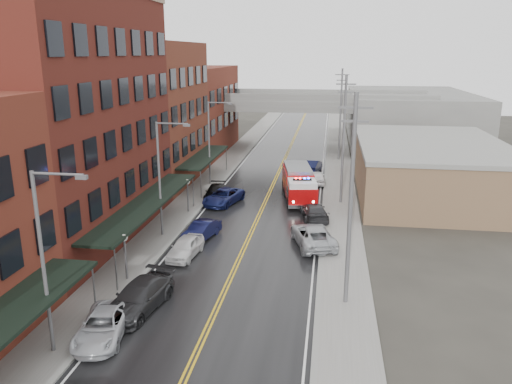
{
  "coord_description": "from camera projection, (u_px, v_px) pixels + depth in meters",
  "views": [
    {
      "loc": [
        5.94,
        -11.36,
        13.94
      ],
      "look_at": [
        0.17,
        27.24,
        3.0
      ],
      "focal_mm": 35.0,
      "sensor_mm": 36.0,
      "label": 1
    }
  ],
  "objects": [
    {
      "name": "utility_pole_1",
      "position": [
        344.0,
        138.0,
        46.03
      ],
      "size": [
        1.8,
        0.24,
        12.0
      ],
      "color": "#59595B",
      "rests_on": "ground"
    },
    {
      "name": "awning_2",
      "position": [
        204.0,
        157.0,
        54.25
      ],
      "size": [
        2.6,
        13.0,
        3.09
      ],
      "color": "black",
      "rests_on": "ground"
    },
    {
      "name": "street_lamp_2",
      "position": [
        211.0,
        138.0,
        53.05
      ],
      "size": [
        2.64,
        0.22,
        9.0
      ],
      "color": "#59595B",
      "rests_on": "ground"
    },
    {
      "name": "brick_building_c",
      "position": [
        151.0,
        114.0,
        53.86
      ],
      "size": [
        9.0,
        15.0,
        15.0
      ],
      "primitive_type": "cube",
      "color": "#602B1C",
      "rests_on": "ground"
    },
    {
      "name": "parked_car_right_2",
      "position": [
        317.0,
        177.0,
        54.67
      ],
      "size": [
        2.01,
        4.34,
        1.44
      ],
      "primitive_type": "imported",
      "rotation": [
        0.0,
        0.0,
        3.22
      ],
      "color": "white",
      "rests_on": "ground"
    },
    {
      "name": "tan_building",
      "position": [
        429.0,
        169.0,
        50.56
      ],
      "size": [
        14.0,
        22.0,
        5.0
      ],
      "primitive_type": "cube",
      "color": "brown",
      "rests_on": "ground"
    },
    {
      "name": "curb_left",
      "position": [
        197.0,
        213.0,
        44.78
      ],
      "size": [
        0.3,
        160.0,
        0.15
      ],
      "primitive_type": "cube",
      "color": "gray",
      "rests_on": "ground"
    },
    {
      "name": "sidewalk_left",
      "position": [
        179.0,
        212.0,
        45.01
      ],
      "size": [
        3.0,
        160.0,
        0.15
      ],
      "primitive_type": "cube",
      "color": "slate",
      "rests_on": "ground"
    },
    {
      "name": "brick_building_b",
      "position": [
        67.0,
        122.0,
        36.79
      ],
      "size": [
        9.0,
        20.0,
        18.0
      ],
      "primitive_type": "cube",
      "color": "#511715",
      "rests_on": "ground"
    },
    {
      "name": "utility_pole_0",
      "position": [
        351.0,
        199.0,
        26.98
      ],
      "size": [
        1.8,
        0.24,
        12.0
      ],
      "color": "#59595B",
      "rests_on": "ground"
    },
    {
      "name": "parked_car_left_3",
      "position": [
        139.0,
        297.0,
        27.82
      ],
      "size": [
        3.07,
        5.74,
        1.58
      ],
      "primitive_type": "imported",
      "rotation": [
        0.0,
        0.0,
        -0.16
      ],
      "color": "#242426",
      "rests_on": "ground"
    },
    {
      "name": "sidewalk_right",
      "position": [
        342.0,
        219.0,
        42.93
      ],
      "size": [
        3.0,
        160.0,
        0.15
      ],
      "primitive_type": "cube",
      "color": "slate",
      "rests_on": "ground"
    },
    {
      "name": "overpass",
      "position": [
        290.0,
        109.0,
        72.85
      ],
      "size": [
        40.0,
        10.0,
        7.5
      ],
      "color": "slate",
      "rests_on": "ground"
    },
    {
      "name": "brick_building_far",
      "position": [
        194.0,
        110.0,
        70.93
      ],
      "size": [
        9.0,
        20.0,
        12.0
      ],
      "primitive_type": "cube",
      "color": "maroon",
      "rests_on": "ground"
    },
    {
      "name": "parked_car_left_6",
      "position": [
        223.0,
        197.0,
        47.39
      ],
      "size": [
        3.74,
        5.64,
        1.44
      ],
      "primitive_type": "imported",
      "rotation": [
        0.0,
        0.0,
        -0.28
      ],
      "color": "#151C50",
      "rests_on": "ground"
    },
    {
      "name": "parked_car_left_7",
      "position": [
        215.0,
        192.0,
        49.1
      ],
      "size": [
        2.17,
        4.69,
        1.33
      ],
      "primitive_type": "imported",
      "rotation": [
        0.0,
        0.0,
        0.07
      ],
      "color": "black",
      "rests_on": "ground"
    },
    {
      "name": "globe_lamp_2",
      "position": [
        188.0,
        188.0,
        44.28
      ],
      "size": [
        0.44,
        0.44,
        3.12
      ],
      "color": "#59595B",
      "rests_on": "ground"
    },
    {
      "name": "parked_car_left_5",
      "position": [
        201.0,
        230.0,
        38.51
      ],
      "size": [
        2.5,
        4.36,
        1.36
      ],
      "primitive_type": "imported",
      "rotation": [
        0.0,
        0.0,
        -0.27
      ],
      "color": "#0E1134",
      "rests_on": "ground"
    },
    {
      "name": "parked_car_right_0",
      "position": [
        313.0,
        235.0,
        37.17
      ],
      "size": [
        4.05,
        6.16,
        1.57
      ],
      "primitive_type": "imported",
      "rotation": [
        0.0,
        0.0,
        3.42
      ],
      "color": "#A7ABAF",
      "rests_on": "ground"
    },
    {
      "name": "road",
      "position": [
        259.0,
        216.0,
        43.99
      ],
      "size": [
        11.0,
        160.0,
        0.02
      ],
      "primitive_type": "cube",
      "color": "black",
      "rests_on": "ground"
    },
    {
      "name": "parked_car_right_3",
      "position": [
        313.0,
        166.0,
        60.17
      ],
      "size": [
        2.32,
        4.7,
        1.48
      ],
      "primitive_type": "imported",
      "rotation": [
        0.0,
        0.0,
        2.97
      ],
      "color": "black",
      "rests_on": "ground"
    },
    {
      "name": "street_lamp_0",
      "position": [
        47.0,
        253.0,
        22.57
      ],
      "size": [
        2.64,
        0.22,
        9.0
      ],
      "color": "#59595B",
      "rests_on": "ground"
    },
    {
      "name": "fire_truck",
      "position": [
        299.0,
        183.0,
        48.6
      ],
      "size": [
        4.47,
        8.74,
        3.07
      ],
      "rotation": [
        0.0,
        0.0,
        0.17
      ],
      "color": "#9F0708",
      "rests_on": "ground"
    },
    {
      "name": "parked_car_right_1",
      "position": [
        314.0,
        212.0,
        42.92
      ],
      "size": [
        2.89,
        5.21,
        1.43
      ],
      "primitive_type": "imported",
      "rotation": [
        0.0,
        0.0,
        3.33
      ],
      "color": "#29292C",
      "rests_on": "ground"
    },
    {
      "name": "right_far_block",
      "position": [
        408.0,
        118.0,
        78.44
      ],
      "size": [
        18.0,
        30.0,
        8.0
      ],
      "primitive_type": "cube",
      "color": "slate",
      "rests_on": "ground"
    },
    {
      "name": "parked_car_left_2",
      "position": [
        103.0,
        326.0,
        25.1
      ],
      "size": [
        2.91,
        5.06,
        1.33
      ],
      "primitive_type": "imported",
      "rotation": [
        0.0,
        0.0,
        0.15
      ],
      "color": "#B5B8BE",
      "rests_on": "ground"
    },
    {
      "name": "curb_right",
      "position": [
        323.0,
        219.0,
        43.17
      ],
      "size": [
        0.3,
        160.0,
        0.15
      ],
      "primitive_type": "cube",
      "color": "gray",
      "rests_on": "ground"
    },
    {
      "name": "parked_car_left_4",
      "position": [
        185.0,
        247.0,
        35.14
      ],
      "size": [
        2.07,
        4.31,
        1.42
      ],
      "primitive_type": "imported",
      "rotation": [
        0.0,
        0.0,
        -0.1
      ],
      "color": "silver",
      "rests_on": "ground"
    },
    {
      "name": "street_lamp_1",
      "position": [
        162.0,
        172.0,
        37.81
      ],
      "size": [
        2.64,
        0.22,
        9.0
      ],
      "color": "#59595B",
      "rests_on": "ground"
    },
    {
      "name": "globe_lamp_1",
      "position": [
        125.0,
        247.0,
        30.95
      ],
      "size": [
        0.44,
        0.44,
        3.12
      ],
      "color": "#59595B",
      "rests_on": "ground"
    },
    {
      "name": "awning_1",
      "position": [
        147.0,
        203.0,
        37.59
      ],
      "size": [
        2.6,
        18.0,
        3.09
      ],
      "color": "black",
      "rests_on": "ground"
    },
    {
      "name": "utility_pole_2",
      "position": [
        341.0,
        113.0,
        65.07
      ],
      "size": [
        1.8,
        0.24,
        12.0
      ],
      "color": "#59595B",
      "rests_on": "ground"
    }
  ]
}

